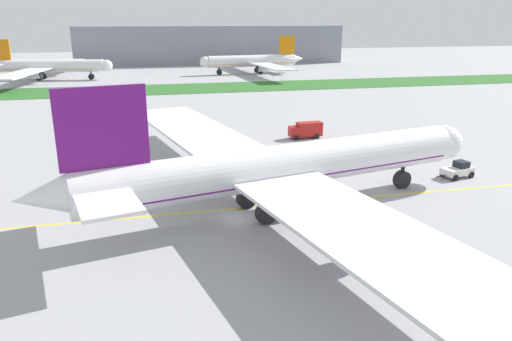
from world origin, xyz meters
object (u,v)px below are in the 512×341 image
(pushback_tug, at_px, (458,170))
(service_truck_baggage_loader, at_px, (85,118))
(service_truck_fuel_bowser, at_px, (306,130))
(airliner_foreground, at_px, (278,168))
(ground_crew_wingwalker_port, at_px, (492,280))
(parked_airliner_far_centre, at_px, (254,61))
(parked_airliner_far_left, at_px, (46,66))

(pushback_tug, xyz_separation_m, service_truck_baggage_loader, (-54.58, 47.66, 0.56))
(pushback_tug, distance_m, service_truck_fuel_bowser, 30.27)
(airliner_foreground, relative_size, ground_crew_wingwalker_port, 57.42)
(service_truck_baggage_loader, relative_size, parked_airliner_far_centre, 0.07)
(parked_airliner_far_centre, bearing_deg, ground_crew_wingwalker_port, -96.08)
(ground_crew_wingwalker_port, xyz_separation_m, service_truck_fuel_bowser, (2.33, 54.35, 0.67))
(ground_crew_wingwalker_port, bearing_deg, parked_airliner_far_left, 110.42)
(pushback_tug, relative_size, ground_crew_wingwalker_port, 4.08)
(pushback_tug, xyz_separation_m, ground_crew_wingwalker_port, (-15.71, -27.20, -0.10))
(airliner_foreground, height_order, ground_crew_wingwalker_port, airliner_foreground)
(parked_airliner_far_left, bearing_deg, service_truck_fuel_bowser, -59.77)
(parked_airliner_far_left, relative_size, parked_airliner_far_centre, 1.08)
(pushback_tug, distance_m, parked_airliner_far_centre, 137.65)
(airliner_foreground, bearing_deg, service_truck_baggage_loader, 115.93)
(airliner_foreground, bearing_deg, parked_airliner_far_left, 108.68)
(ground_crew_wingwalker_port, height_order, service_truck_fuel_bowser, service_truck_fuel_bowser)
(service_truck_fuel_bowser, bearing_deg, parked_airliner_far_left, 120.23)
(service_truck_baggage_loader, height_order, service_truck_fuel_bowser, service_truck_baggage_loader)
(pushback_tug, xyz_separation_m, parked_airliner_far_centre, (1.85, 137.58, 3.93))
(pushback_tug, bearing_deg, ground_crew_wingwalker_port, -120.02)
(airliner_foreground, distance_m, parked_airliner_far_centre, 147.17)
(service_truck_baggage_loader, distance_m, parked_airliner_far_left, 89.38)
(parked_airliner_far_left, bearing_deg, service_truck_baggage_loader, -76.21)
(ground_crew_wingwalker_port, relative_size, service_truck_fuel_bowser, 0.25)
(pushback_tug, bearing_deg, airliner_foreground, -167.09)
(ground_crew_wingwalker_port, bearing_deg, pushback_tug, 59.98)
(pushback_tug, height_order, ground_crew_wingwalker_port, pushback_tug)
(ground_crew_wingwalker_port, relative_size, parked_airliner_far_centre, 0.02)
(pushback_tug, distance_m, service_truck_baggage_loader, 72.46)
(airliner_foreground, height_order, parked_airliner_far_centre, airliner_foreground)
(service_truck_fuel_bowser, height_order, parked_airliner_far_left, parked_airliner_far_left)
(service_truck_fuel_bowser, bearing_deg, airliner_foreground, -113.85)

